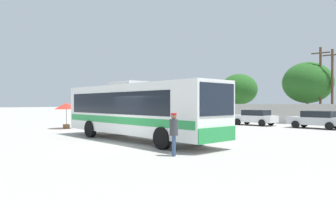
{
  "coord_description": "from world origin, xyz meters",
  "views": [
    {
      "loc": [
        12.67,
        -9.77,
        2.14
      ],
      "look_at": [
        -0.76,
        4.41,
        2.02
      ],
      "focal_mm": 33.23,
      "sensor_mm": 36.0,
      "label": 1
    }
  ],
  "objects_px": {
    "parked_car_leftmost_white": "(205,115)",
    "coach_bus_white_green": "(136,109)",
    "vendor_umbrella_near_gate_red": "(66,107)",
    "utility_pole_near": "(332,85)",
    "parked_car_second_white": "(255,117)",
    "roadside_tree_left": "(239,89)",
    "attendant_by_bus_door": "(174,132)",
    "utility_pole_far": "(320,84)",
    "roadside_tree_midleft": "(308,83)",
    "parked_car_third_silver": "(317,119)"
  },
  "relations": [
    {
      "from": "parked_car_second_white",
      "to": "utility_pole_far",
      "type": "relative_size",
      "value": 0.52
    },
    {
      "from": "parked_car_leftmost_white",
      "to": "coach_bus_white_green",
      "type": "bearing_deg",
      "value": -66.67
    },
    {
      "from": "parked_car_third_silver",
      "to": "roadside_tree_left",
      "type": "relative_size",
      "value": 0.71
    },
    {
      "from": "roadside_tree_left",
      "to": "roadside_tree_midleft",
      "type": "xyz_separation_m",
      "value": [
        10.46,
        -3.32,
        0.3
      ]
    },
    {
      "from": "attendant_by_bus_door",
      "to": "vendor_umbrella_near_gate_red",
      "type": "bearing_deg",
      "value": 166.48
    },
    {
      "from": "coach_bus_white_green",
      "to": "roadside_tree_left",
      "type": "height_order",
      "value": "roadside_tree_left"
    },
    {
      "from": "parked_car_leftmost_white",
      "to": "utility_pole_far",
      "type": "xyz_separation_m",
      "value": [
        9.79,
        6.87,
        3.35
      ]
    },
    {
      "from": "utility_pole_far",
      "to": "roadside_tree_left",
      "type": "distance_m",
      "value": 12.75
    },
    {
      "from": "attendant_by_bus_door",
      "to": "utility_pole_near",
      "type": "bearing_deg",
      "value": 92.55
    },
    {
      "from": "parked_car_second_white",
      "to": "parked_car_third_silver",
      "type": "xyz_separation_m",
      "value": [
        5.66,
        0.06,
        0.0
      ]
    },
    {
      "from": "attendant_by_bus_door",
      "to": "utility_pole_far",
      "type": "distance_m",
      "value": 25.4
    },
    {
      "from": "vendor_umbrella_near_gate_red",
      "to": "utility_pole_near",
      "type": "distance_m",
      "value": 25.95
    },
    {
      "from": "roadside_tree_left",
      "to": "vendor_umbrella_near_gate_red",
      "type": "bearing_deg",
      "value": -92.96
    },
    {
      "from": "parked_car_second_white",
      "to": "utility_pole_near",
      "type": "height_order",
      "value": "utility_pole_near"
    },
    {
      "from": "coach_bus_white_green",
      "to": "parked_car_leftmost_white",
      "type": "xyz_separation_m",
      "value": [
        -6.81,
        15.79,
        -1.02
      ]
    },
    {
      "from": "parked_car_third_silver",
      "to": "utility_pole_far",
      "type": "bearing_deg",
      "value": 105.09
    },
    {
      "from": "roadside_tree_midleft",
      "to": "utility_pole_near",
      "type": "bearing_deg",
      "value": -15.87
    },
    {
      "from": "utility_pole_far",
      "to": "roadside_tree_midleft",
      "type": "relative_size",
      "value": 1.2
    },
    {
      "from": "parked_car_leftmost_white",
      "to": "roadside_tree_left",
      "type": "distance_m",
      "value": 11.73
    },
    {
      "from": "utility_pole_near",
      "to": "roadside_tree_midleft",
      "type": "distance_m",
      "value": 2.83
    },
    {
      "from": "parked_car_leftmost_white",
      "to": "attendant_by_bus_door",
      "type": "bearing_deg",
      "value": -56.6
    },
    {
      "from": "roadside_tree_left",
      "to": "coach_bus_white_green",
      "type": "bearing_deg",
      "value": -71.31
    },
    {
      "from": "vendor_umbrella_near_gate_red",
      "to": "utility_pole_near",
      "type": "relative_size",
      "value": 0.28
    },
    {
      "from": "roadside_tree_left",
      "to": "roadside_tree_midleft",
      "type": "distance_m",
      "value": 10.98
    },
    {
      "from": "parked_car_third_silver",
      "to": "utility_pole_near",
      "type": "height_order",
      "value": "utility_pole_near"
    },
    {
      "from": "attendant_by_bus_door",
      "to": "vendor_umbrella_near_gate_red",
      "type": "xyz_separation_m",
      "value": [
        -15.61,
        3.75,
        0.85
      ]
    },
    {
      "from": "coach_bus_white_green",
      "to": "roadside_tree_left",
      "type": "bearing_deg",
      "value": 108.69
    },
    {
      "from": "vendor_umbrella_near_gate_red",
      "to": "attendant_by_bus_door",
      "type": "bearing_deg",
      "value": -13.52
    },
    {
      "from": "parked_car_leftmost_white",
      "to": "roadside_tree_midleft",
      "type": "bearing_deg",
      "value": 43.26
    },
    {
      "from": "parked_car_third_silver",
      "to": "roadside_tree_midleft",
      "type": "xyz_separation_m",
      "value": [
        -3.44,
        7.7,
        3.58
      ]
    },
    {
      "from": "vendor_umbrella_near_gate_red",
      "to": "roadside_tree_midleft",
      "type": "bearing_deg",
      "value": 62.04
    },
    {
      "from": "vendor_umbrella_near_gate_red",
      "to": "utility_pole_far",
      "type": "distance_m",
      "value": 25.3
    },
    {
      "from": "parked_car_leftmost_white",
      "to": "roadside_tree_midleft",
      "type": "relative_size",
      "value": 0.69
    },
    {
      "from": "parked_car_leftmost_white",
      "to": "parked_car_third_silver",
      "type": "distance_m",
      "value": 11.64
    },
    {
      "from": "coach_bus_white_green",
      "to": "roadside_tree_left",
      "type": "distance_m",
      "value": 28.41
    },
    {
      "from": "coach_bus_white_green",
      "to": "vendor_umbrella_near_gate_red",
      "type": "relative_size",
      "value": 5.51
    },
    {
      "from": "vendor_umbrella_near_gate_red",
      "to": "roadside_tree_left",
      "type": "height_order",
      "value": "roadside_tree_left"
    },
    {
      "from": "coach_bus_white_green",
      "to": "roadside_tree_midleft",
      "type": "height_order",
      "value": "roadside_tree_midleft"
    },
    {
      "from": "parked_car_second_white",
      "to": "utility_pole_near",
      "type": "xyz_separation_m",
      "value": [
        4.92,
        6.99,
        3.21
      ]
    },
    {
      "from": "coach_bus_white_green",
      "to": "attendant_by_bus_door",
      "type": "bearing_deg",
      "value": -25.1
    },
    {
      "from": "attendant_by_bus_door",
      "to": "parked_car_second_white",
      "type": "distance_m",
      "value": 19.17
    },
    {
      "from": "vendor_umbrella_near_gate_red",
      "to": "coach_bus_white_green",
      "type": "bearing_deg",
      "value": -7.19
    },
    {
      "from": "parked_car_second_white",
      "to": "roadside_tree_left",
      "type": "bearing_deg",
      "value": 126.66
    },
    {
      "from": "parked_car_leftmost_white",
      "to": "roadside_tree_left",
      "type": "height_order",
      "value": "roadside_tree_left"
    },
    {
      "from": "parked_car_third_silver",
      "to": "vendor_umbrella_near_gate_red",
      "type": "bearing_deg",
      "value": -136.38
    },
    {
      "from": "parked_car_leftmost_white",
      "to": "utility_pole_near",
      "type": "bearing_deg",
      "value": 32.51
    },
    {
      "from": "vendor_umbrella_near_gate_red",
      "to": "parked_car_leftmost_white",
      "type": "height_order",
      "value": "vendor_umbrella_near_gate_red"
    },
    {
      "from": "coach_bus_white_green",
      "to": "parked_car_third_silver",
      "type": "distance_m",
      "value": 16.56
    },
    {
      "from": "parked_car_leftmost_white",
      "to": "utility_pole_near",
      "type": "height_order",
      "value": "utility_pole_near"
    },
    {
      "from": "vendor_umbrella_near_gate_red",
      "to": "roadside_tree_midleft",
      "type": "xyz_separation_m",
      "value": [
        11.78,
        22.2,
        2.53
      ]
    }
  ]
}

